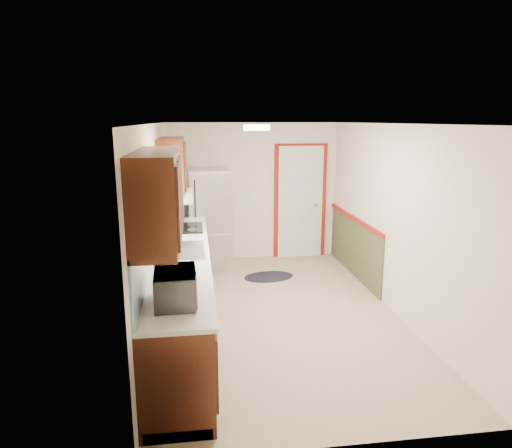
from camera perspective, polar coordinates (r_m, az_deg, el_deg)
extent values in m
cube|color=tan|center=(6.03, 2.70, -11.04)|extent=(3.20, 5.20, 0.12)
cube|color=white|center=(5.51, 2.97, 12.41)|extent=(3.20, 5.20, 0.12)
cube|color=white|center=(8.08, -0.40, 4.04)|extent=(3.20, 0.10, 2.40)
cube|color=white|center=(3.33, 10.78, -9.32)|extent=(3.20, 0.10, 2.40)
cube|color=white|center=(5.58, -12.50, -0.31)|extent=(0.10, 5.20, 2.40)
cube|color=white|center=(6.10, 16.82, 0.56)|extent=(0.10, 5.20, 2.40)
cube|color=#3B190D|center=(5.50, -9.21, -8.57)|extent=(0.60, 4.00, 0.90)
cube|color=white|center=(5.34, -9.23, -3.87)|extent=(0.63, 4.00, 0.04)
cube|color=#5999D9|center=(5.28, -12.63, -0.89)|extent=(0.02, 4.00, 0.55)
cube|color=#3B190D|center=(3.88, -12.22, 3.39)|extent=(0.35, 1.40, 0.75)
cube|color=#3B190D|center=(6.55, -10.47, 7.26)|extent=(0.35, 1.20, 0.75)
cube|color=white|center=(5.30, -12.73, 3.63)|extent=(0.02, 1.00, 0.90)
cube|color=#BE4C23|center=(5.25, -12.42, 7.41)|extent=(0.05, 1.12, 0.24)
cube|color=#B7B7BC|center=(5.43, -9.27, -3.31)|extent=(0.52, 0.82, 0.02)
cube|color=white|center=(6.66, -9.87, 3.46)|extent=(0.45, 0.60, 0.15)
cube|color=maroon|center=(8.23, 5.51, 2.74)|extent=(0.94, 0.05, 2.08)
cube|color=white|center=(8.21, 5.55, 2.71)|extent=(0.80, 0.04, 2.00)
cube|color=#434B2A|center=(7.49, 12.14, -2.85)|extent=(0.02, 2.30, 0.90)
cube|color=maroon|center=(7.37, 12.22, 0.67)|extent=(0.04, 2.30, 0.06)
cylinder|color=#FFD88C|center=(5.27, 0.10, 11.97)|extent=(0.30, 0.30, 0.06)
imported|color=white|center=(3.89, -10.04, -7.33)|extent=(0.31, 0.52, 0.35)
cube|color=#B7B7BC|center=(7.64, -5.83, 0.65)|extent=(0.73, 0.68, 1.66)
cylinder|color=black|center=(7.30, -7.53, -0.64)|extent=(0.02, 0.02, 1.16)
ellipsoid|color=black|center=(7.31, 1.61, -6.59)|extent=(0.86, 0.62, 0.01)
cube|color=black|center=(6.53, -9.04, -0.50)|extent=(0.53, 0.64, 0.02)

